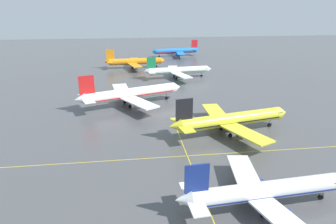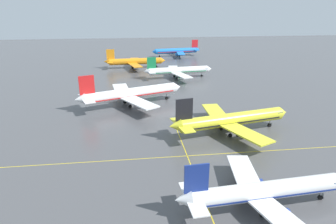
{
  "view_description": "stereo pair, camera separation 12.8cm",
  "coord_description": "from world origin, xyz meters",
  "px_view_note": "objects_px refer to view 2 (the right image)",
  "views": [
    {
      "loc": [
        -13.29,
        -33.84,
        35.38
      ],
      "look_at": [
        -2.71,
        46.62,
        5.89
      ],
      "focal_mm": 32.12,
      "sensor_mm": 36.0,
      "label": 1
    },
    {
      "loc": [
        -13.16,
        -33.85,
        35.38
      ],
      "look_at": [
        -2.71,
        46.62,
        5.89
      ],
      "focal_mm": 32.12,
      "sensor_mm": 36.0,
      "label": 2
    }
  ],
  "objects_px": {
    "airliner_third_row": "(131,94)",
    "airliner_distant_taxiway": "(177,51)",
    "airliner_far_left_stand": "(178,71)",
    "airliner_front_gate": "(264,191)",
    "airliner_second_row": "(231,120)",
    "airliner_far_right_stand": "(135,61)"
  },
  "relations": [
    {
      "from": "airliner_second_row",
      "to": "airliner_third_row",
      "type": "xyz_separation_m",
      "value": [
        -27.95,
        29.05,
        0.31
      ]
    },
    {
      "from": "airliner_front_gate",
      "to": "airliner_third_row",
      "type": "distance_m",
      "value": 66.63
    },
    {
      "from": "airliner_front_gate",
      "to": "airliner_third_row",
      "type": "bearing_deg",
      "value": 110.16
    },
    {
      "from": "airliner_second_row",
      "to": "airliner_third_row",
      "type": "relative_size",
      "value": 0.95
    },
    {
      "from": "airliner_far_left_stand",
      "to": "airliner_distant_taxiway",
      "type": "bearing_deg",
      "value": 81.66
    },
    {
      "from": "airliner_third_row",
      "to": "airliner_far_right_stand",
      "type": "bearing_deg",
      "value": 87.46
    },
    {
      "from": "airliner_far_right_stand",
      "to": "airliner_distant_taxiway",
      "type": "height_order",
      "value": "airliner_far_right_stand"
    },
    {
      "from": "airliner_front_gate",
      "to": "airliner_second_row",
      "type": "relative_size",
      "value": 0.89
    },
    {
      "from": "airliner_far_left_stand",
      "to": "airliner_front_gate",
      "type": "bearing_deg",
      "value": -90.49
    },
    {
      "from": "airliner_third_row",
      "to": "airliner_far_left_stand",
      "type": "xyz_separation_m",
      "value": [
        23.83,
        39.74,
        -0.61
      ]
    },
    {
      "from": "airliner_far_left_stand",
      "to": "airliner_far_right_stand",
      "type": "height_order",
      "value": "airliner_far_right_stand"
    },
    {
      "from": "airliner_far_right_stand",
      "to": "airliner_distant_taxiway",
      "type": "relative_size",
      "value": 1.0
    },
    {
      "from": "airliner_far_left_stand",
      "to": "airliner_distant_taxiway",
      "type": "xyz_separation_m",
      "value": [
        9.56,
        65.19,
        0.02
      ]
    },
    {
      "from": "airliner_third_row",
      "to": "airliner_far_right_stand",
      "type": "height_order",
      "value": "airliner_third_row"
    },
    {
      "from": "airliner_far_left_stand",
      "to": "airliner_distant_taxiway",
      "type": "distance_m",
      "value": 65.88
    },
    {
      "from": "airliner_front_gate",
      "to": "airliner_distant_taxiway",
      "type": "height_order",
      "value": "airliner_distant_taxiway"
    },
    {
      "from": "airliner_third_row",
      "to": "airliner_distant_taxiway",
      "type": "relative_size",
      "value": 1.12
    },
    {
      "from": "airliner_front_gate",
      "to": "airliner_second_row",
      "type": "xyz_separation_m",
      "value": [
        4.99,
        33.49,
        0.45
      ]
    },
    {
      "from": "airliner_front_gate",
      "to": "airliner_third_row",
      "type": "height_order",
      "value": "airliner_third_row"
    },
    {
      "from": "airliner_third_row",
      "to": "airliner_far_left_stand",
      "type": "distance_m",
      "value": 46.34
    },
    {
      "from": "airliner_second_row",
      "to": "airliner_distant_taxiway",
      "type": "height_order",
      "value": "airliner_second_row"
    },
    {
      "from": "airliner_second_row",
      "to": "airliner_distant_taxiway",
      "type": "bearing_deg",
      "value": 87.68
    }
  ]
}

